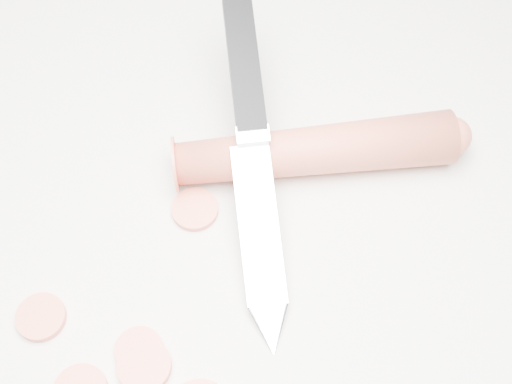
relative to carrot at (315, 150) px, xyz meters
The scene contains 7 objects.
ground 0.11m from the carrot, 106.79° to the right, with size 2.40×2.40×0.00m, color silver.
carrot is the anchor object (origin of this frame).
carrot_slice_2 0.22m from the carrot, 116.97° to the right, with size 0.03×0.03×0.01m, color #E36347.
carrot_slice_3 0.10m from the carrot, 125.68° to the right, with size 0.03×0.03×0.01m, color #E36347.
carrot_slice_4 0.19m from the carrot, 99.63° to the right, with size 0.03×0.03×0.01m, color #E36347.
carrot_slice_5 0.19m from the carrot, 96.67° to the right, with size 0.03×0.03×0.01m, color #E36347.
kitchen_knife 0.05m from the carrot, 128.37° to the right, with size 0.18×0.23×0.08m, color silver, non-canonical shape.
Camera 1 is at (0.13, -0.16, 0.45)m, focal length 50.00 mm.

